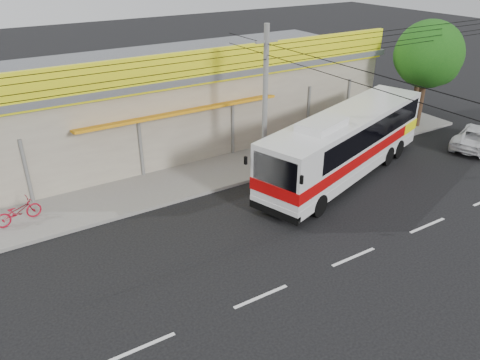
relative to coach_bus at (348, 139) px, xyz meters
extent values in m
plane|color=black|center=(-4.36, -2.68, -1.85)|extent=(120.00, 120.00, 0.00)
cube|color=gray|center=(-4.36, 3.32, -1.78)|extent=(30.00, 3.20, 0.15)
cube|color=gray|center=(-4.36, 8.92, 0.25)|extent=(22.00, 8.00, 4.20)
cube|color=#525559|center=(-4.36, 8.92, 2.50)|extent=(22.60, 8.60, 0.30)
cube|color=#F7F415|center=(-4.36, 4.80, 3.05)|extent=(22.00, 0.24, 1.60)
cube|color=#B1092E|center=(-6.36, 4.77, 3.05)|extent=(9.00, 0.10, 1.20)
cube|color=#126518|center=(2.14, 4.77, 3.05)|extent=(2.40, 0.10, 1.10)
cube|color=navy|center=(4.84, 4.77, 3.05)|extent=(2.20, 0.10, 1.10)
cube|color=#B1092E|center=(-13.36, 4.77, 3.05)|extent=(3.00, 0.10, 1.10)
cube|color=orange|center=(-6.36, 4.62, 1.15)|extent=(10.00, 1.20, 0.37)
cube|color=silver|center=(-0.17, -0.05, -0.08)|extent=(11.38, 5.69, 2.71)
cube|color=#B60708|center=(-0.17, -0.05, -0.41)|extent=(11.43, 5.74, 0.51)
cube|color=#F8F20D|center=(4.45, 1.45, -0.41)|extent=(2.16, 2.74, 0.56)
cube|color=black|center=(0.45, 0.15, 0.53)|extent=(9.62, 5.15, 1.03)
cube|color=black|center=(-5.43, -1.76, 0.34)|extent=(0.78, 2.00, 1.40)
cube|color=silver|center=(-2.39, -0.78, 1.44)|extent=(2.54, 1.94, 0.34)
cylinder|color=black|center=(-3.57, -2.27, -1.37)|extent=(1.02, 0.58, 0.97)
cylinder|color=black|center=(-4.23, -0.26, -1.37)|extent=(1.02, 0.58, 0.97)
cylinder|color=black|center=(3.80, 0.12, -1.37)|extent=(1.02, 0.58, 0.97)
cylinder|color=black|center=(3.15, 2.13, -1.37)|extent=(1.02, 0.58, 0.97)
imported|color=maroon|center=(-14.11, 3.38, -1.23)|extent=(1.89, 0.98, 0.94)
imported|color=silver|center=(8.66, -1.26, -1.25)|extent=(4.79, 3.35, 1.21)
cylinder|color=slate|center=(-3.70, 1.52, 1.73)|extent=(0.23, 0.23, 7.16)
cube|color=slate|center=(-3.70, 1.52, 4.59)|extent=(1.07, 0.11, 0.11)
cylinder|color=#301F13|center=(8.33, 2.59, -0.24)|extent=(0.36, 0.36, 3.22)
sphere|color=#0E4410|center=(8.33, 2.59, 2.58)|extent=(3.83, 3.83, 3.83)
sphere|color=#0E4410|center=(8.93, 2.29, 1.97)|extent=(2.42, 2.42, 2.42)
cylinder|color=#301F13|center=(9.64, 3.99, -0.39)|extent=(0.33, 0.33, 2.93)
sphere|color=#0E4410|center=(9.64, 3.99, 2.17)|extent=(3.47, 3.47, 3.47)
sphere|color=#0E4410|center=(10.19, 3.72, 1.62)|extent=(2.19, 2.19, 2.19)
camera|label=1|loc=(-15.02, -14.68, 8.13)|focal=35.00mm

